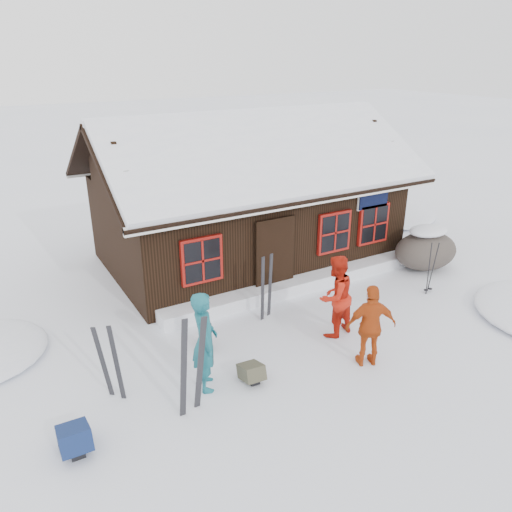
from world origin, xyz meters
The scene contains 15 objects.
ground centered at (0.00, 0.00, 0.00)m, with size 120.00×120.00×0.00m, color white.
mountain_hut centered at (1.50, 4.98, 1.58)m, with size 8.90×6.09×4.42m.
snow_drift centered at (1.50, 2.25, 0.17)m, with size 7.60×0.60×0.35m, color white.
snow_mounds centered at (1.65, 1.86, 0.00)m, with size 20.60×13.20×0.48m.
skier_teal centered at (-2.28, -0.27, 0.98)m, with size 0.71×0.47×1.96m, color #155C67.
skier_orange_left centered at (0.97, 0.04, 0.94)m, with size 0.91×0.71×1.87m, color red.
skier_orange_right centered at (0.85, -1.22, 0.87)m, with size 1.02×0.42×1.74m, color #B64212.
skier_crouched centered at (-1.78, 0.88, 0.46)m, with size 0.45×0.29×0.93m, color black.
boulder centered at (5.58, 1.66, 0.58)m, with size 1.95×1.46×1.15m.
ski_pair_left centered at (-2.74, -0.76, 0.88)m, with size 0.59×0.12×1.87m.
ski_pair_mid centered at (-3.88, 0.31, 0.71)m, with size 0.41×0.31×1.52m.
ski_pair_right centered at (0.07, 1.45, 0.76)m, with size 0.39×0.16×1.63m.
ski_poles centered at (4.44, 0.45, 0.67)m, with size 0.25×0.13×1.42m.
backpack_blue centered at (-4.77, -0.75, 0.17)m, with size 0.48×0.64×0.35m, color #122350.
backpack_olive centered at (-1.47, -0.56, 0.14)m, with size 0.39×0.52×0.28m, color #434130.
Camera 1 is at (-5.37, -7.49, 5.85)m, focal length 35.00 mm.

